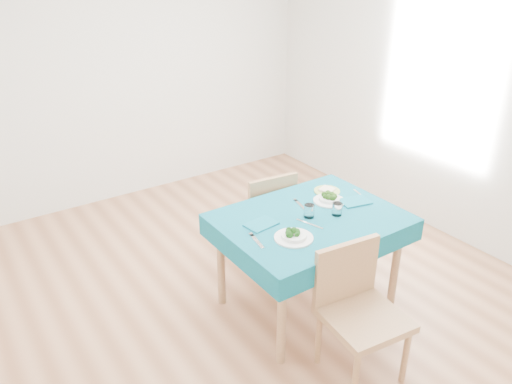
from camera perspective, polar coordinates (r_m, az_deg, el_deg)
room_shell at (r=3.49m, az=0.00°, el=7.38°), size 4.02×4.52×2.73m
table at (r=3.75m, az=5.97°, el=-7.95°), size 1.27×0.96×0.76m
chair_near at (r=3.12m, az=12.54°, el=-11.77°), size 0.52×0.56×1.16m
chair_far at (r=4.21m, az=0.58°, el=-1.22°), size 0.48×0.52×1.08m
bowl_near at (r=3.26m, az=4.35°, el=-4.75°), size 0.26×0.26×0.08m
bowl_far at (r=3.77m, az=8.40°, el=-0.60°), size 0.24×0.24×0.07m
fork_near at (r=3.24m, az=0.11°, el=-5.64°), size 0.06×0.19×0.00m
knife_near at (r=3.46m, az=6.14°, el=-3.64°), size 0.08×0.21×0.00m
fork_far at (r=3.71m, az=5.09°, el=-1.47°), size 0.06×0.18×0.00m
knife_far at (r=3.93m, az=11.86°, el=-0.30°), size 0.07×0.20×0.00m
napkin_near at (r=3.42m, az=0.59°, el=-3.71°), size 0.23×0.17×0.01m
napkin_far at (r=3.80m, az=11.24°, el=-1.07°), size 0.25×0.20×0.01m
tumbler_center at (r=3.53m, az=6.09°, el=-2.17°), size 0.07×0.07×0.10m
tumbler_side at (r=3.58m, az=9.25°, el=-1.95°), size 0.07×0.07×0.09m
side_plate at (r=3.94m, az=8.12°, el=0.11°), size 0.20×0.20×0.01m
bread_slice at (r=3.93m, az=8.13°, el=0.28°), size 0.13×0.13×0.02m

